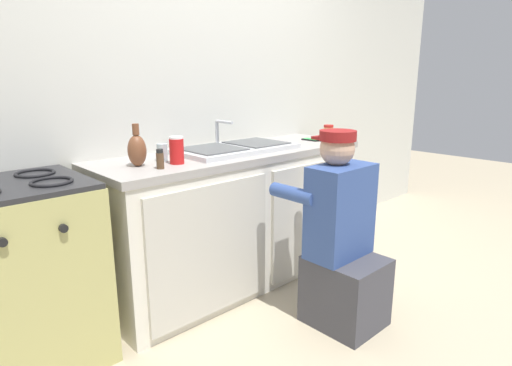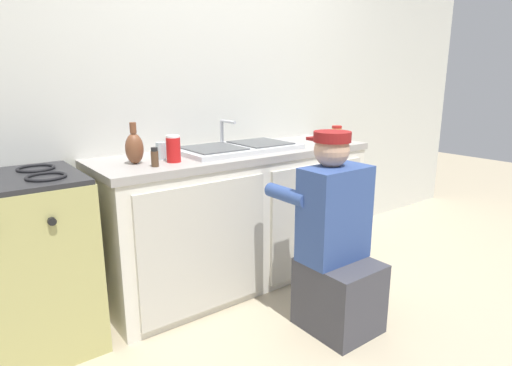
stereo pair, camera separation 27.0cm
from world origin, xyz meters
The scene contains 13 objects.
ground_plane centered at (0.00, 0.00, 0.00)m, with size 12.00×12.00×0.00m, color tan.
back_wall centered at (0.00, 0.65, 1.25)m, with size 6.00×0.10×2.50m, color silver.
counter_cabinet centered at (0.00, 0.29, 0.43)m, with size 1.86×0.62×0.87m.
countertop centered at (0.00, 0.30, 0.89)m, with size 1.90×0.62×0.04m, color #9E9993.
sink_double_basin centered at (0.00, 0.30, 0.93)m, with size 0.80×0.44×0.19m.
stove_range centered at (-1.34, 0.30, 0.46)m, with size 0.66×0.62×0.93m.
plumber_person centered at (0.09, -0.51, 0.46)m, with size 0.42×0.61×1.10m.
cell_phone centered at (0.73, 0.26, 0.92)m, with size 0.07×0.14×0.01m.
condiment_jar centered at (0.75, 0.12, 0.98)m, with size 0.07×0.07×0.13m.
vase_decorative centered at (-0.71, 0.28, 1.00)m, with size 0.10×0.10×0.23m.
water_glass centered at (-0.53, 0.32, 0.96)m, with size 0.06×0.06×0.10m.
spice_bottle_pepper centered at (-0.66, 0.14, 0.96)m, with size 0.04×0.04×0.10m.
soda_cup_red centered at (-0.52, 0.19, 0.99)m, with size 0.08×0.08×0.15m.
Camera 1 is at (-1.79, -1.82, 1.38)m, focal length 30.00 mm.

